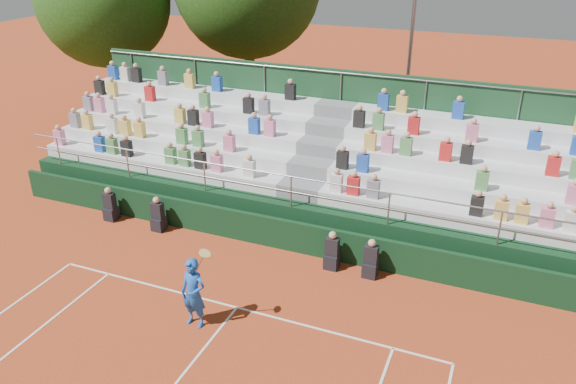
% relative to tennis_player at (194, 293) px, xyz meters
% --- Properties ---
extents(ground, '(90.00, 90.00, 0.00)m').
position_rel_tennis_player_xyz_m(ground, '(0.63, 0.98, -0.93)').
color(ground, '#AD3F1C').
rests_on(ground, ground).
extents(courtside_wall, '(20.00, 0.15, 1.00)m').
position_rel_tennis_player_xyz_m(courtside_wall, '(0.63, 4.18, -0.43)').
color(courtside_wall, black).
rests_on(courtside_wall, ground).
extents(line_officials, '(9.35, 0.40, 1.19)m').
position_rel_tennis_player_xyz_m(line_officials, '(-0.84, 3.73, -0.46)').
color(line_officials, black).
rests_on(line_officials, ground).
extents(grandstand, '(20.00, 5.20, 4.40)m').
position_rel_tennis_player_xyz_m(grandstand, '(0.63, 7.41, 0.15)').
color(grandstand, black).
rests_on(grandstand, ground).
extents(tennis_player, '(0.89, 0.50, 2.22)m').
position_rel_tennis_player_xyz_m(tennis_player, '(0.00, 0.00, 0.00)').
color(tennis_player, blue).
rests_on(tennis_player, ground).
extents(tree_west, '(6.18, 6.18, 8.95)m').
position_rel_tennis_player_xyz_m(tree_west, '(-12.08, 12.66, 4.91)').
color(tree_west, '#3B2815').
rests_on(tree_west, ground).
extents(floodlight_mast, '(0.60, 0.25, 8.91)m').
position_rel_tennis_player_xyz_m(floodlight_mast, '(2.09, 14.43, 4.21)').
color(floodlight_mast, gray).
rests_on(floodlight_mast, ground).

